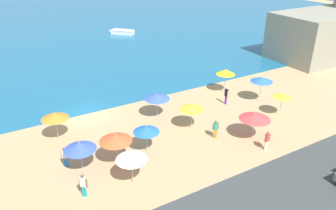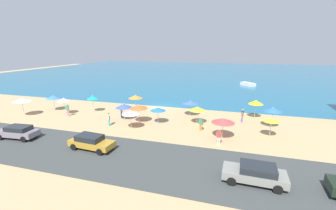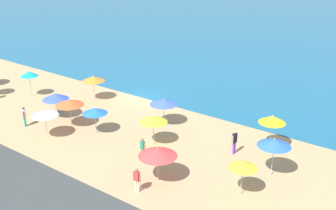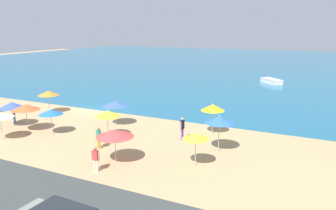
{
  "view_description": "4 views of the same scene",
  "coord_description": "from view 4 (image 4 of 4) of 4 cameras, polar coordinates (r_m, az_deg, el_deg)",
  "views": [
    {
      "loc": [
        -6.96,
        -27.22,
        14.24
      ],
      "look_at": [
        6.23,
        -4.38,
        1.27
      ],
      "focal_mm": 35.0,
      "sensor_mm": 36.0,
      "label": 1
    },
    {
      "loc": [
        11.21,
        -34.43,
        9.6
      ],
      "look_at": [
        1.83,
        -2.68,
        1.06
      ],
      "focal_mm": 24.0,
      "sensor_mm": 36.0,
      "label": 2
    },
    {
      "loc": [
        24.76,
        -29.22,
        14.49
      ],
      "look_at": [
        5.53,
        -3.24,
        1.59
      ],
      "focal_mm": 45.0,
      "sensor_mm": 36.0,
      "label": 3
    },
    {
      "loc": [
        22.44,
        -27.73,
        8.71
      ],
      "look_at": [
        8.55,
        0.93,
        1.21
      ],
      "focal_mm": 35.0,
      "sensor_mm": 36.0,
      "label": 4
    }
  ],
  "objects": [
    {
      "name": "ground_plane",
      "position": [
        36.72,
        -12.74,
        -0.81
      ],
      "size": [
        160.0,
        160.0,
        0.0
      ],
      "primitive_type": "plane",
      "color": "tan"
    },
    {
      "name": "beach_umbrella_1",
      "position": [
        28.95,
        -19.74,
        -1.13
      ],
      "size": [
        1.99,
        1.99,
        2.2
      ],
      "color": "#B2B2B7",
      "rests_on": "ground_plane"
    },
    {
      "name": "beach_umbrella_14",
      "position": [
        21.74,
        -9.25,
        -4.87
      ],
      "size": [
        2.48,
        2.48,
        2.33
      ],
      "color": "#B2B2B7",
      "rests_on": "ground_plane"
    },
    {
      "name": "beach_umbrella_3",
      "position": [
        30.15,
        -9.18,
        0.21
      ],
      "size": [
        2.33,
        2.33,
        2.26
      ],
      "color": "#B2B2B7",
      "rests_on": "ground_plane"
    },
    {
      "name": "beach_umbrella_8",
      "position": [
        26.67,
        -10.51,
        -1.45
      ],
      "size": [
        2.11,
        2.11,
        2.36
      ],
      "color": "#B2B2B7",
      "rests_on": "ground_plane"
    },
    {
      "name": "beach_umbrella_11",
      "position": [
        27.33,
        7.8,
        -0.43
      ],
      "size": [
        1.97,
        1.97,
        2.64
      ],
      "color": "#B2B2B7",
      "rests_on": "ground_plane"
    },
    {
      "name": "bather_1",
      "position": [
        24.76,
        -11.97,
        -5.4
      ],
      "size": [
        0.55,
        0.31,
        1.64
      ],
      "color": "orange",
      "rests_on": "ground_plane"
    },
    {
      "name": "beach_umbrella_12",
      "position": [
        30.55,
        -23.56,
        -0.35
      ],
      "size": [
        2.33,
        2.33,
        2.42
      ],
      "color": "#B2B2B7",
      "rests_on": "ground_plane"
    },
    {
      "name": "beach_umbrella_13",
      "position": [
        23.6,
        8.95,
        -2.53
      ],
      "size": [
        2.18,
        2.18,
        2.67
      ],
      "color": "#B2B2B7",
      "rests_on": "ground_plane"
    },
    {
      "name": "beach_umbrella_5",
      "position": [
        28.98,
        -27.21,
        -1.58
      ],
      "size": [
        2.09,
        2.09,
        2.28
      ],
      "color": "#B2B2B7",
      "rests_on": "ground_plane"
    },
    {
      "name": "beach_umbrella_10",
      "position": [
        36.25,
        -20.11,
        1.96
      ],
      "size": [
        2.15,
        2.15,
        2.42
      ],
      "color": "#B2B2B7",
      "rests_on": "ground_plane"
    },
    {
      "name": "beach_umbrella_6",
      "position": [
        20.97,
        4.85,
        -5.44
      ],
      "size": [
        1.76,
        1.76,
        2.27
      ],
      "color": "#B2B2B7",
      "rests_on": "ground_plane"
    },
    {
      "name": "bather_0",
      "position": [
        34.19,
        -25.23,
        -1.27
      ],
      "size": [
        0.45,
        0.4,
        1.59
      ],
      "color": "blue",
      "rests_on": "ground_plane"
    },
    {
      "name": "sea",
      "position": [
        86.16,
        10.71,
        7.24
      ],
      "size": [
        150.0,
        110.0,
        0.05
      ],
      "primitive_type": "cube",
      "color": "#1C6187",
      "rests_on": "ground_plane"
    },
    {
      "name": "bather_4",
      "position": [
        20.94,
        -12.51,
        -8.95
      ],
      "size": [
        0.57,
        0.24,
        1.63
      ],
      "color": "silver",
      "rests_on": "ground_plane"
    },
    {
      "name": "skiff_nearshore",
      "position": [
        55.21,
        17.53,
        4.0
      ],
      "size": [
        3.88,
        4.07,
        0.75
      ],
      "color": "silver",
      "rests_on": "sea"
    },
    {
      "name": "beach_umbrella_2",
      "position": [
        32.74,
        -25.56,
        -0.02
      ],
      "size": [
        2.25,
        2.25,
        2.28
      ],
      "color": "#B2B2B7",
      "rests_on": "ground_plane"
    },
    {
      "name": "bather_3",
      "position": [
        26.1,
        2.49,
        -3.87
      ],
      "size": [
        0.26,
        0.57,
        1.83
      ],
      "color": "purple",
      "rests_on": "ground_plane"
    }
  ]
}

